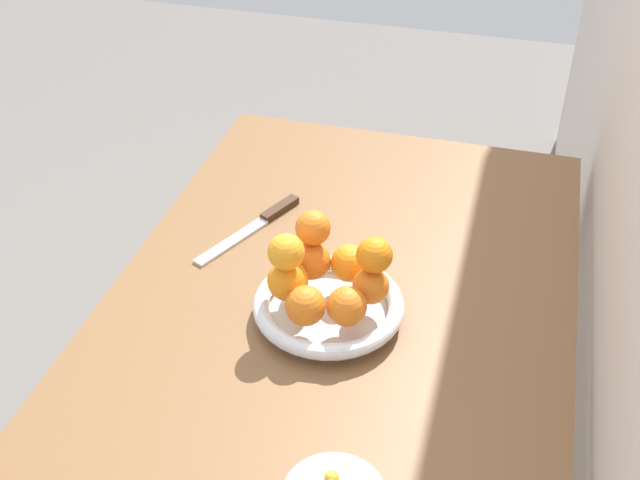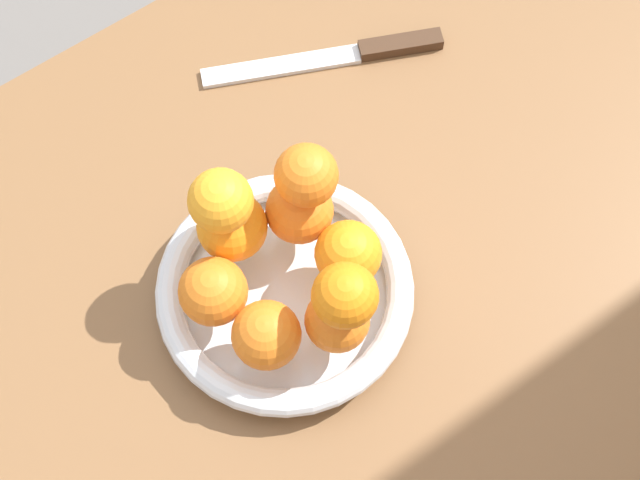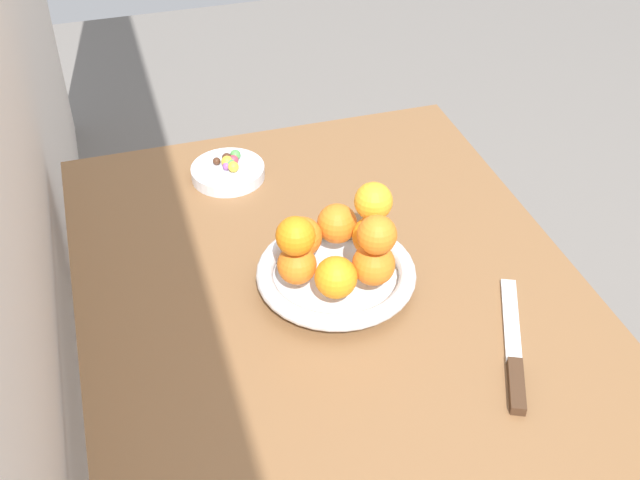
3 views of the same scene
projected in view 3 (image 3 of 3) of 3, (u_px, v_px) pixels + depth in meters
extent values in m
cube|color=brown|center=(346.00, 327.00, 1.18)|extent=(1.10, 0.76, 0.04)
cylinder|color=brown|center=(408.00, 269.00, 1.85)|extent=(0.05, 0.05, 0.70)
cylinder|color=brown|center=(128.00, 326.00, 1.70)|extent=(0.05, 0.05, 0.70)
cylinder|color=silver|center=(336.00, 283.00, 1.22)|extent=(0.20, 0.20, 0.01)
torus|color=silver|center=(336.00, 273.00, 1.21)|extent=(0.24, 0.24, 0.03)
cylinder|color=silver|center=(228.00, 172.00, 1.45)|extent=(0.13, 0.13, 0.02)
sphere|color=orange|center=(297.00, 265.00, 1.16)|extent=(0.06, 0.06, 0.06)
sphere|color=orange|center=(336.00, 277.00, 1.13)|extent=(0.06, 0.06, 0.06)
sphere|color=orange|center=(374.00, 264.00, 1.15)|extent=(0.06, 0.06, 0.06)
sphere|color=orange|center=(374.00, 236.00, 1.20)|extent=(0.07, 0.07, 0.07)
sphere|color=orange|center=(337.00, 224.00, 1.23)|extent=(0.06, 0.06, 0.06)
sphere|color=orange|center=(302.00, 237.00, 1.20)|extent=(0.06, 0.06, 0.06)
sphere|color=orange|center=(296.00, 236.00, 1.12)|extent=(0.06, 0.06, 0.06)
sphere|color=orange|center=(377.00, 235.00, 1.11)|extent=(0.06, 0.06, 0.06)
sphere|color=orange|center=(373.00, 201.00, 1.17)|extent=(0.06, 0.06, 0.06)
sphere|color=#4C9947|center=(235.00, 155.00, 1.45)|extent=(0.02, 0.02, 0.02)
sphere|color=#8C4C99|center=(227.00, 166.00, 1.43)|extent=(0.01, 0.01, 0.01)
sphere|color=#472819|center=(227.00, 158.00, 1.45)|extent=(0.02, 0.02, 0.02)
sphere|color=#472819|center=(217.00, 161.00, 1.44)|extent=(0.01, 0.01, 0.01)
sphere|color=#4C9947|center=(231.00, 164.00, 1.43)|extent=(0.02, 0.02, 0.02)
sphere|color=#C6384C|center=(233.00, 160.00, 1.44)|extent=(0.02, 0.02, 0.02)
sphere|color=gold|center=(233.00, 167.00, 1.42)|extent=(0.02, 0.02, 0.02)
sphere|color=gold|center=(227.00, 162.00, 1.44)|extent=(0.02, 0.02, 0.02)
cube|color=#3F2819|center=(516.00, 386.00, 1.06)|extent=(0.09, 0.06, 0.01)
cube|color=silver|center=(511.00, 320.00, 1.16)|extent=(0.16, 0.09, 0.01)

